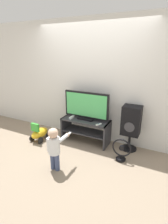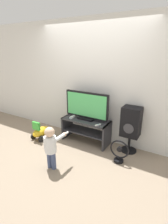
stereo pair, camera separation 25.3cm
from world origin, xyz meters
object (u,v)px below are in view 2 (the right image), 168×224
at_px(child, 51,144).
at_px(ride_on_toy, 41,132).
at_px(speaker_tower, 131,123).
at_px(floor_fan, 119,152).
at_px(remote_primary, 98,125).
at_px(game_console, 72,117).
at_px(television, 87,106).

height_order(child, ride_on_toy, child).
height_order(speaker_tower, floor_fan, speaker_tower).
relative_size(speaker_tower, floor_fan, 2.13).
bearing_deg(remote_primary, speaker_tower, 23.54).
relative_size(game_console, remote_primary, 1.29).
relative_size(child, speaker_tower, 0.83).
distance_m(television, child, 1.20).
relative_size(television, game_console, 6.03).
distance_m(child, ride_on_toy, 1.21).
bearing_deg(remote_primary, game_console, 173.91).
height_order(remote_primary, ride_on_toy, remote_primary).
relative_size(television, remote_primary, 7.77).
xyz_separation_m(remote_primary, floor_fan, (0.55, -0.21, -0.34)).
xyz_separation_m(television, ride_on_toy, (-0.97, -0.44, -0.66)).
relative_size(game_console, child, 0.21).
xyz_separation_m(remote_primary, child, (-0.40, -0.97, -0.08)).
bearing_deg(ride_on_toy, game_console, 27.08).
distance_m(floor_fan, ride_on_toy, 1.88).
relative_size(remote_primary, ride_on_toy, 0.27).
distance_m(speaker_tower, floor_fan, 0.63).
height_order(television, child, television).
bearing_deg(ride_on_toy, speaker_tower, 15.17).
xyz_separation_m(floor_fan, ride_on_toy, (-1.88, -0.06, -0.03)).
distance_m(television, speaker_tower, 0.98).
bearing_deg(floor_fan, speaker_tower, 84.78).
bearing_deg(floor_fan, child, -141.22).
relative_size(game_console, speaker_tower, 0.18).
xyz_separation_m(game_console, ride_on_toy, (-0.66, -0.34, -0.38)).
height_order(remote_primary, floor_fan, remote_primary).
bearing_deg(child, game_console, 104.80).
relative_size(child, floor_fan, 1.76).
xyz_separation_m(game_console, child, (0.27, -1.04, -0.09)).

